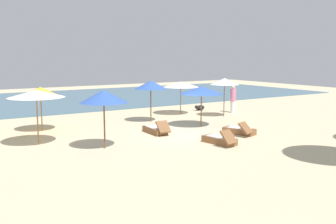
{
  "coord_description": "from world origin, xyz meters",
  "views": [
    {
      "loc": [
        -9.77,
        -14.78,
        3.67
      ],
      "look_at": [
        -0.34,
        0.09,
        1.1
      ],
      "focal_mm": 41.81,
      "sensor_mm": 36.0,
      "label": 1
    }
  ],
  "objects_px": {
    "umbrella_5": "(36,94)",
    "umbrella_7": "(104,96)",
    "umbrella_2": "(40,92)",
    "lounger_0": "(220,140)",
    "umbrella_4": "(151,85)",
    "lounger_3": "(156,130)",
    "umbrella_6": "(224,81)",
    "lounger_1": "(240,131)",
    "umbrella_1": "(201,90)",
    "person_0": "(233,99)",
    "umbrella_3": "(181,84)",
    "dog": "(200,108)"
  },
  "relations": [
    {
      "from": "umbrella_6",
      "to": "person_0",
      "type": "bearing_deg",
      "value": 30.78
    },
    {
      "from": "umbrella_2",
      "to": "lounger_3",
      "type": "height_order",
      "value": "umbrella_2"
    },
    {
      "from": "umbrella_2",
      "to": "umbrella_3",
      "type": "distance_m",
      "value": 8.79
    },
    {
      "from": "umbrella_7",
      "to": "lounger_3",
      "type": "bearing_deg",
      "value": 24.37
    },
    {
      "from": "umbrella_7",
      "to": "umbrella_5",
      "type": "bearing_deg",
      "value": 135.21
    },
    {
      "from": "umbrella_6",
      "to": "umbrella_7",
      "type": "bearing_deg",
      "value": -158.32
    },
    {
      "from": "lounger_3",
      "to": "umbrella_7",
      "type": "bearing_deg",
      "value": -155.63
    },
    {
      "from": "umbrella_2",
      "to": "lounger_0",
      "type": "xyz_separation_m",
      "value": [
        5.49,
        -6.89,
        -1.72
      ]
    },
    {
      "from": "umbrella_2",
      "to": "umbrella_5",
      "type": "distance_m",
      "value": 3.12
    },
    {
      "from": "umbrella_1",
      "to": "umbrella_7",
      "type": "relative_size",
      "value": 0.97
    },
    {
      "from": "umbrella_3",
      "to": "dog",
      "type": "distance_m",
      "value": 2.74
    },
    {
      "from": "umbrella_2",
      "to": "lounger_0",
      "type": "bearing_deg",
      "value": -51.46
    },
    {
      "from": "umbrella_2",
      "to": "umbrella_5",
      "type": "xyz_separation_m",
      "value": [
        -0.93,
        -2.97,
        0.21
      ]
    },
    {
      "from": "umbrella_2",
      "to": "lounger_3",
      "type": "xyz_separation_m",
      "value": [
        4.35,
        -3.57,
        -1.72
      ]
    },
    {
      "from": "umbrella_2",
      "to": "umbrella_6",
      "type": "height_order",
      "value": "umbrella_6"
    },
    {
      "from": "lounger_1",
      "to": "umbrella_6",
      "type": "bearing_deg",
      "value": 57.48
    },
    {
      "from": "umbrella_3",
      "to": "umbrella_5",
      "type": "height_order",
      "value": "umbrella_5"
    },
    {
      "from": "umbrella_3",
      "to": "person_0",
      "type": "bearing_deg",
      "value": -21.2
    },
    {
      "from": "umbrella_6",
      "to": "lounger_3",
      "type": "bearing_deg",
      "value": -159.78
    },
    {
      "from": "umbrella_3",
      "to": "umbrella_6",
      "type": "distance_m",
      "value": 2.75
    },
    {
      "from": "lounger_1",
      "to": "umbrella_1",
      "type": "bearing_deg",
      "value": 96.16
    },
    {
      "from": "umbrella_6",
      "to": "dog",
      "type": "xyz_separation_m",
      "value": [
        0.35,
        2.89,
        -1.92
      ]
    },
    {
      "from": "umbrella_2",
      "to": "umbrella_5",
      "type": "bearing_deg",
      "value": -107.35
    },
    {
      "from": "umbrella_3",
      "to": "person_0",
      "type": "height_order",
      "value": "umbrella_3"
    },
    {
      "from": "umbrella_4",
      "to": "person_0",
      "type": "distance_m",
      "value": 6.26
    },
    {
      "from": "umbrella_1",
      "to": "lounger_1",
      "type": "relative_size",
      "value": 1.25
    },
    {
      "from": "umbrella_5",
      "to": "umbrella_7",
      "type": "relative_size",
      "value": 0.99
    },
    {
      "from": "dog",
      "to": "person_0",
      "type": "bearing_deg",
      "value": -59.27
    },
    {
      "from": "umbrella_2",
      "to": "lounger_3",
      "type": "distance_m",
      "value": 5.88
    },
    {
      "from": "umbrella_2",
      "to": "lounger_3",
      "type": "relative_size",
      "value": 1.24
    },
    {
      "from": "umbrella_5",
      "to": "lounger_0",
      "type": "bearing_deg",
      "value": -31.45
    },
    {
      "from": "umbrella_5",
      "to": "lounger_1",
      "type": "xyz_separation_m",
      "value": [
        8.5,
        -2.85,
        -1.94
      ]
    },
    {
      "from": "umbrella_3",
      "to": "umbrella_6",
      "type": "height_order",
      "value": "umbrella_6"
    },
    {
      "from": "umbrella_3",
      "to": "lounger_3",
      "type": "xyz_separation_m",
      "value": [
        -4.41,
        -4.4,
        -1.7
      ]
    },
    {
      "from": "umbrella_2",
      "to": "umbrella_7",
      "type": "bearing_deg",
      "value": -77.22
    },
    {
      "from": "lounger_0",
      "to": "umbrella_3",
      "type": "bearing_deg",
      "value": 67.11
    },
    {
      "from": "umbrella_1",
      "to": "person_0",
      "type": "height_order",
      "value": "umbrella_1"
    },
    {
      "from": "umbrella_6",
      "to": "lounger_1",
      "type": "relative_size",
      "value": 1.28
    },
    {
      "from": "umbrella_2",
      "to": "lounger_0",
      "type": "distance_m",
      "value": 8.98
    },
    {
      "from": "lounger_0",
      "to": "person_0",
      "type": "relative_size",
      "value": 1.0
    },
    {
      "from": "umbrella_4",
      "to": "lounger_3",
      "type": "bearing_deg",
      "value": -116.05
    },
    {
      "from": "umbrella_6",
      "to": "lounger_0",
      "type": "distance_m",
      "value": 7.7
    },
    {
      "from": "umbrella_4",
      "to": "lounger_3",
      "type": "height_order",
      "value": "umbrella_4"
    },
    {
      "from": "umbrella_5",
      "to": "lounger_3",
      "type": "xyz_separation_m",
      "value": [
        5.27,
        -0.6,
        -1.94
      ]
    },
    {
      "from": "umbrella_2",
      "to": "umbrella_3",
      "type": "bearing_deg",
      "value": 5.45
    },
    {
      "from": "umbrella_4",
      "to": "person_0",
      "type": "height_order",
      "value": "umbrella_4"
    },
    {
      "from": "umbrella_5",
      "to": "umbrella_7",
      "type": "distance_m",
      "value": 2.91
    },
    {
      "from": "umbrella_7",
      "to": "person_0",
      "type": "distance_m",
      "value": 11.83
    },
    {
      "from": "umbrella_2",
      "to": "umbrella_4",
      "type": "height_order",
      "value": "umbrella_4"
    },
    {
      "from": "umbrella_3",
      "to": "lounger_1",
      "type": "xyz_separation_m",
      "value": [
        -1.18,
        -6.66,
        -1.7
      ]
    }
  ]
}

